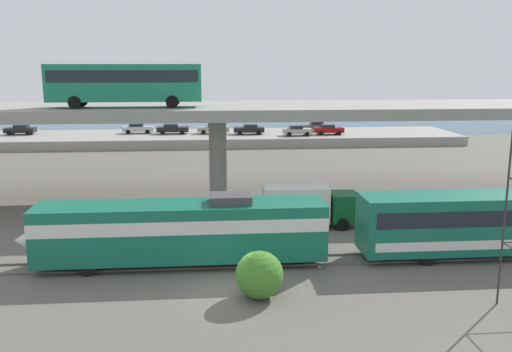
{
  "coord_description": "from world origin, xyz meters",
  "views": [
    {
      "loc": [
        -0.77,
        -26.91,
        11.57
      ],
      "look_at": [
        2.89,
        15.48,
        2.88
      ],
      "focal_mm": 38.85,
      "sensor_mm": 36.0,
      "label": 1
    }
  ],
  "objects_px": {
    "parked_car_4": "(138,128)",
    "parked_car_6": "(316,126)",
    "parked_car_2": "(20,129)",
    "parked_car_5": "(249,129)",
    "train_locomotive": "(167,229)",
    "parked_car_0": "(214,128)",
    "parked_car_3": "(172,129)",
    "parked_car_7": "(297,130)",
    "service_truck_west": "(308,205)",
    "transit_bus_on_overpass": "(125,81)",
    "parked_car_1": "(329,129)"
  },
  "relations": [
    {
      "from": "service_truck_west",
      "to": "parked_car_3",
      "type": "xyz_separation_m",
      "value": [
        -12.29,
        44.5,
        0.44
      ]
    },
    {
      "from": "parked_car_6",
      "to": "parked_car_7",
      "type": "height_order",
      "value": "same"
    },
    {
      "from": "transit_bus_on_overpass",
      "to": "parked_car_7",
      "type": "height_order",
      "value": "transit_bus_on_overpass"
    },
    {
      "from": "parked_car_5",
      "to": "parked_car_7",
      "type": "distance_m",
      "value": 7.13
    },
    {
      "from": "train_locomotive",
      "to": "service_truck_west",
      "type": "height_order",
      "value": "train_locomotive"
    },
    {
      "from": "transit_bus_on_overpass",
      "to": "parked_car_5",
      "type": "distance_m",
      "value": 38.82
    },
    {
      "from": "service_truck_west",
      "to": "parked_car_2",
      "type": "relative_size",
      "value": 1.61
    },
    {
      "from": "parked_car_1",
      "to": "parked_car_3",
      "type": "xyz_separation_m",
      "value": [
        -22.87,
        2.88,
        0.0
      ]
    },
    {
      "from": "train_locomotive",
      "to": "parked_car_6",
      "type": "distance_m",
      "value": 56.03
    },
    {
      "from": "parked_car_2",
      "to": "parked_car_5",
      "type": "bearing_deg",
      "value": 175.87
    },
    {
      "from": "parked_car_2",
      "to": "parked_car_4",
      "type": "relative_size",
      "value": 0.93
    },
    {
      "from": "parked_car_5",
      "to": "parked_car_7",
      "type": "relative_size",
      "value": 1.08
    },
    {
      "from": "parked_car_6",
      "to": "transit_bus_on_overpass",
      "type": "bearing_deg",
      "value": 59.28
    },
    {
      "from": "parked_car_1",
      "to": "parked_car_2",
      "type": "bearing_deg",
      "value": 175.11
    },
    {
      "from": "service_truck_west",
      "to": "parked_car_5",
      "type": "bearing_deg",
      "value": 91.32
    },
    {
      "from": "service_truck_west",
      "to": "parked_car_4",
      "type": "distance_m",
      "value": 48.75
    },
    {
      "from": "parked_car_2",
      "to": "parked_car_4",
      "type": "distance_m",
      "value": 16.96
    },
    {
      "from": "transit_bus_on_overpass",
      "to": "parked_car_6",
      "type": "bearing_deg",
      "value": -120.72
    },
    {
      "from": "train_locomotive",
      "to": "parked_car_2",
      "type": "height_order",
      "value": "train_locomotive"
    },
    {
      "from": "parked_car_2",
      "to": "parked_car_6",
      "type": "distance_m",
      "value": 43.86
    },
    {
      "from": "parked_car_1",
      "to": "parked_car_3",
      "type": "bearing_deg",
      "value": 172.82
    },
    {
      "from": "train_locomotive",
      "to": "transit_bus_on_overpass",
      "type": "height_order",
      "value": "transit_bus_on_overpass"
    },
    {
      "from": "transit_bus_on_overpass",
      "to": "parked_car_7",
      "type": "distance_m",
      "value": 39.51
    },
    {
      "from": "train_locomotive",
      "to": "parked_car_7",
      "type": "distance_m",
      "value": 50.04
    },
    {
      "from": "transit_bus_on_overpass",
      "to": "parked_car_5",
      "type": "relative_size",
      "value": 2.71
    },
    {
      "from": "parked_car_2",
      "to": "parked_car_3",
      "type": "distance_m",
      "value": 22.13
    },
    {
      "from": "parked_car_7",
      "to": "parked_car_6",
      "type": "bearing_deg",
      "value": 53.85
    },
    {
      "from": "parked_car_5",
      "to": "parked_car_6",
      "type": "bearing_deg",
      "value": -165.17
    },
    {
      "from": "transit_bus_on_overpass",
      "to": "parked_car_2",
      "type": "bearing_deg",
      "value": -61.35
    },
    {
      "from": "train_locomotive",
      "to": "parked_car_1",
      "type": "relative_size",
      "value": 4.23
    },
    {
      "from": "parked_car_6",
      "to": "parked_car_7",
      "type": "distance_m",
      "value": 6.29
    },
    {
      "from": "parked_car_4",
      "to": "parked_car_6",
      "type": "relative_size",
      "value": 1.08
    },
    {
      "from": "train_locomotive",
      "to": "parked_car_4",
      "type": "bearing_deg",
      "value": -81.33
    },
    {
      "from": "parked_car_7",
      "to": "parked_car_3",
      "type": "bearing_deg",
      "value": 168.24
    },
    {
      "from": "parked_car_1",
      "to": "parked_car_6",
      "type": "xyz_separation_m",
      "value": [
        -1.13,
        4.2,
        0.0
      ]
    },
    {
      "from": "parked_car_5",
      "to": "parked_car_0",
      "type": "bearing_deg",
      "value": -13.46
    },
    {
      "from": "parked_car_4",
      "to": "parked_car_3",
      "type": "bearing_deg",
      "value": -11.28
    },
    {
      "from": "parked_car_1",
      "to": "parked_car_4",
      "type": "bearing_deg",
      "value": 172.06
    },
    {
      "from": "parked_car_2",
      "to": "parked_car_6",
      "type": "bearing_deg",
      "value": -179.54
    },
    {
      "from": "parked_car_0",
      "to": "parked_car_6",
      "type": "xyz_separation_m",
      "value": [
        15.67,
        1.52,
        -0.0
      ]
    },
    {
      "from": "parked_car_2",
      "to": "parked_car_5",
      "type": "xyz_separation_m",
      "value": [
        33.41,
        -2.41,
        0.0
      ]
    },
    {
      "from": "transit_bus_on_overpass",
      "to": "parked_car_7",
      "type": "xyz_separation_m",
      "value": [
        19.24,
        33.54,
        -8.09
      ]
    },
    {
      "from": "parked_car_5",
      "to": "parked_car_3",
      "type": "bearing_deg",
      "value": -7.3
    },
    {
      "from": "transit_bus_on_overpass",
      "to": "service_truck_west",
      "type": "distance_m",
      "value": 17.51
    },
    {
      "from": "parked_car_1",
      "to": "parked_car_4",
      "type": "relative_size",
      "value": 0.92
    },
    {
      "from": "parked_car_3",
      "to": "parked_car_4",
      "type": "xyz_separation_m",
      "value": [
        -5.15,
        1.03,
        -0.0
      ]
    },
    {
      "from": "parked_car_3",
      "to": "parked_car_7",
      "type": "relative_size",
      "value": 1.13
    },
    {
      "from": "train_locomotive",
      "to": "parked_car_0",
      "type": "height_order",
      "value": "train_locomotive"
    },
    {
      "from": "parked_car_3",
      "to": "parked_car_4",
      "type": "bearing_deg",
      "value": 168.72
    },
    {
      "from": "train_locomotive",
      "to": "parked_car_1",
      "type": "bearing_deg",
      "value": -112.42
    }
  ]
}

